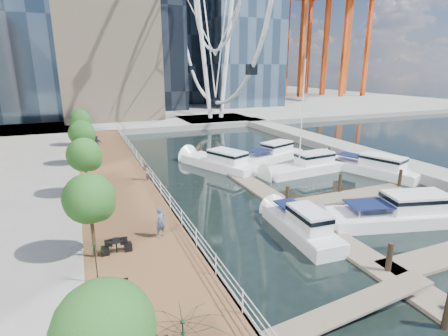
% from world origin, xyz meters
% --- Properties ---
extents(ground, '(520.00, 520.00, 0.00)m').
position_xyz_m(ground, '(0.00, 0.00, 0.00)').
color(ground, black).
rests_on(ground, ground).
extents(boardwalk, '(6.00, 60.00, 1.00)m').
position_xyz_m(boardwalk, '(-9.00, 15.00, 0.50)').
color(boardwalk, brown).
rests_on(boardwalk, ground).
extents(seawall, '(0.25, 60.00, 1.00)m').
position_xyz_m(seawall, '(-6.00, 15.00, 0.50)').
color(seawall, '#595954').
rests_on(seawall, ground).
extents(land_far, '(200.00, 114.00, 1.00)m').
position_xyz_m(land_far, '(0.00, 102.00, 0.50)').
color(land_far, gray).
rests_on(land_far, ground).
extents(breakwater, '(4.00, 60.00, 1.00)m').
position_xyz_m(breakwater, '(20.00, 20.00, 0.50)').
color(breakwater, gray).
rests_on(breakwater, ground).
extents(pier, '(14.00, 12.00, 1.00)m').
position_xyz_m(pier, '(14.00, 52.00, 0.50)').
color(pier, gray).
rests_on(pier, ground).
extents(railing, '(0.10, 60.00, 1.05)m').
position_xyz_m(railing, '(-6.10, 15.00, 1.52)').
color(railing, white).
rests_on(railing, boardwalk).
extents(floating_docks, '(16.00, 34.00, 2.60)m').
position_xyz_m(floating_docks, '(7.97, 9.98, 0.49)').
color(floating_docks, '#6D6051').
rests_on(floating_docks, ground).
extents(port_cranes, '(40.00, 52.00, 38.00)m').
position_xyz_m(port_cranes, '(67.67, 95.67, 20.00)').
color(port_cranes, '#D84C14').
rests_on(port_cranes, ground).
extents(street_trees, '(2.60, 42.60, 4.60)m').
position_xyz_m(street_trees, '(-11.40, 14.00, 4.29)').
color(street_trees, '#3F2B1C').
rests_on(street_trees, ground).
extents(cafe_tables, '(2.50, 13.70, 0.74)m').
position_xyz_m(cafe_tables, '(-10.40, -2.00, 1.37)').
color(cafe_tables, black).
rests_on(cafe_tables, ground).
extents(yacht_foreground, '(11.79, 5.82, 2.15)m').
position_xyz_m(yacht_foreground, '(8.81, 2.59, 0.00)').
color(yacht_foreground, white).
rests_on(yacht_foreground, ground).
extents(pedestrian_near, '(0.79, 0.66, 1.85)m').
position_xyz_m(pedestrian_near, '(-7.65, 4.95, 1.92)').
color(pedestrian_near, '#494F62').
rests_on(pedestrian_near, boardwalk).
extents(pedestrian_mid, '(0.87, 0.93, 1.53)m').
position_xyz_m(pedestrian_mid, '(-6.51, 16.28, 1.77)').
color(pedestrian_mid, '#7D6C56').
rests_on(pedestrian_mid, boardwalk).
extents(pedestrian_far, '(1.22, 0.75, 1.93)m').
position_xyz_m(pedestrian_far, '(-9.82, 29.60, 1.97)').
color(pedestrian_far, '#2D3038').
rests_on(pedestrian_far, boardwalk).
extents(moored_yachts, '(20.45, 32.94, 11.50)m').
position_xyz_m(moored_yachts, '(9.21, 14.09, 0.00)').
color(moored_yachts, white).
rests_on(moored_yachts, ground).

